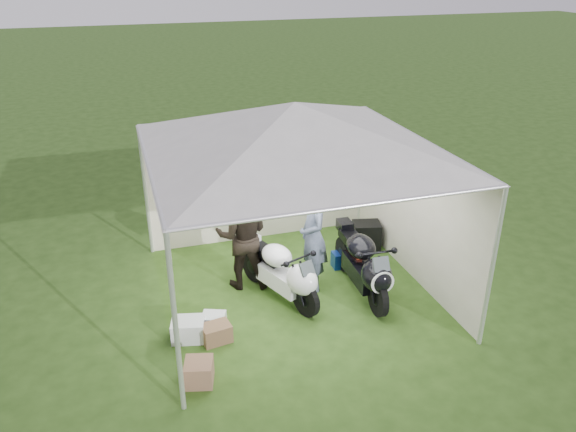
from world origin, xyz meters
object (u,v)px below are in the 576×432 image
crate_0 (188,329)px  crate_1 (199,372)px  crate_2 (214,322)px  crate_3 (216,333)px  equipment_box (366,235)px  motorcycle_black (364,264)px  canopy_tent (294,132)px  motorcycle_white (283,271)px  person_dark_jacket (243,235)px  person_blue_jacket (313,236)px  paddock_stand (343,259)px

crate_0 → crate_1: 0.91m
crate_1 → crate_2: 1.09m
crate_0 → crate_3: 0.40m
crate_0 → crate_1: (0.00, -0.91, 0.01)m
equipment_box → crate_1: size_ratio=1.41×
motorcycle_black → crate_2: bearing=-172.8°
canopy_tent → crate_1: size_ratio=16.62×
canopy_tent → crate_0: canopy_tent is taller
crate_3 → motorcycle_white: bearing=31.5°
canopy_tent → person_dark_jacket: bearing=149.0°
person_blue_jacket → canopy_tent: bearing=-82.3°
person_dark_jacket → crate_0: size_ratio=3.95×
canopy_tent → equipment_box: canopy_tent is taller
person_dark_jacket → crate_0: person_dark_jacket is taller
person_dark_jacket → person_blue_jacket: person_blue_jacket is taller
crate_3 → crate_1: bearing=-115.6°
motorcycle_black → crate_0: motorcycle_black is taller
motorcycle_black → crate_0: (-2.75, -0.32, -0.38)m
canopy_tent → crate_1: bearing=-136.7°
person_dark_jacket → motorcycle_black: bearing=168.7°
canopy_tent → equipment_box: size_ratio=11.83×
paddock_stand → canopy_tent: bearing=-155.9°
paddock_stand → crate_0: crate_0 is taller
canopy_tent → person_blue_jacket: canopy_tent is taller
person_dark_jacket → crate_0: bearing=62.3°
canopy_tent → motorcycle_black: 2.31m
person_dark_jacket → crate_3: 1.67m
motorcycle_black → person_blue_jacket: size_ratio=1.07×
person_blue_jacket → crate_2: size_ratio=5.61×
crate_1 → person_blue_jacket: bearing=38.7°
person_dark_jacket → person_blue_jacket: size_ratio=0.97×
crate_2 → motorcycle_black: bearing=4.9°
motorcycle_black → crate_2: (-2.37, -0.20, -0.41)m
person_dark_jacket → crate_3: size_ratio=4.50×
motorcycle_black → crate_3: bearing=-166.2°
canopy_tent → crate_2: 2.88m
motorcycle_white → person_blue_jacket: size_ratio=0.95×
crate_2 → crate_3: crate_3 is taller
person_dark_jacket → crate_0: 1.72m
person_dark_jacket → canopy_tent: bearing=164.0°
equipment_box → crate_0: 3.86m
person_blue_jacket → crate_2: person_blue_jacket is taller
canopy_tent → person_blue_jacket: 1.71m
motorcycle_white → crate_0: size_ratio=3.88×
equipment_box → crate_0: size_ratio=1.08×
equipment_box → crate_2: equipment_box is taller
equipment_box → crate_1: bearing=-142.6°
motorcycle_black → person_blue_jacket: 0.88m
person_blue_jacket → equipment_box: (1.37, 0.97, -0.66)m
motorcycle_white → paddock_stand: size_ratio=4.78×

